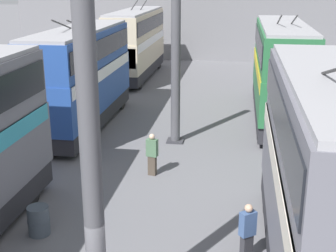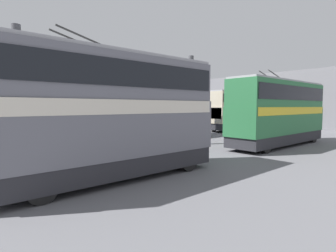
{
  "view_description": "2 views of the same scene",
  "coord_description": "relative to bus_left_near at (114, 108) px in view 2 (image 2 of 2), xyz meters",
  "views": [
    {
      "loc": [
        -7.02,
        -2.77,
        7.3
      ],
      "look_at": [
        9.31,
        -0.27,
        2.03
      ],
      "focal_mm": 50.0,
      "sensor_mm": 36.0,
      "label": 1
    },
    {
      "loc": [
        -1.8,
        -14.7,
        3.08
      ],
      "look_at": [
        9.61,
        -1.5,
        1.77
      ],
      "focal_mm": 28.0,
      "sensor_mm": 36.0,
      "label": 2
    }
  ],
  "objects": [
    {
      "name": "depot_back_wall",
      "position": [
        32.22,
        4.96,
        1.05
      ],
      "size": [
        0.5,
        36.0,
        8.08
      ],
      "color": "slate",
      "rests_on": "ground_plane"
    },
    {
      "name": "support_column_near",
      "position": [
        -2.51,
        4.96,
        0.41
      ],
      "size": [
        0.76,
        0.76,
        7.06
      ],
      "color": "#4C4C51",
      "rests_on": "ground_plane"
    },
    {
      "name": "support_column_far",
      "position": [
        9.67,
        4.96,
        0.41
      ],
      "size": [
        0.76,
        0.76,
        7.06
      ],
      "color": "#4C4C51",
      "rests_on": "ground_plane"
    },
    {
      "name": "bus_left_near",
      "position": [
        0.0,
        0.0,
        0.0
      ],
      "size": [
        9.54,
        2.54,
        5.88
      ],
      "color": "black",
      "rests_on": "ground_plane"
    },
    {
      "name": "bus_left_far",
      "position": [
        14.43,
        0.0,
        -0.13
      ],
      "size": [
        10.87,
        2.54,
        5.65
      ],
      "color": "black",
      "rests_on": "ground_plane"
    },
    {
      "name": "bus_right_near",
      "position": [
        -1.04,
        9.92,
        -0.07
      ],
      "size": [
        10.51,
        2.54,
        5.76
      ],
      "color": "black",
      "rests_on": "ground_plane"
    },
    {
      "name": "bus_right_mid",
      "position": [
        11.31,
        9.92,
        -0.18
      ],
      "size": [
        9.89,
        2.54,
        5.57
      ],
      "color": "black",
      "rests_on": "ground_plane"
    },
    {
      "name": "bus_right_far",
      "position": [
        23.86,
        9.92,
        -0.15
      ],
      "size": [
        10.59,
        2.54,
        5.6
      ],
      "color": "black",
      "rests_on": "ground_plane"
    },
    {
      "name": "person_aisle_midway",
      "position": [
        5.73,
        5.31,
        -2.11
      ],
      "size": [
        0.32,
        0.46,
        1.67
      ],
      "rotation": [
        0.0,
        0.0,
        6.07
      ],
      "color": "#473D33",
      "rests_on": "ground_plane"
    },
    {
      "name": "person_by_left_row",
      "position": [
        0.46,
        1.77,
        -2.11
      ],
      "size": [
        0.45,
        0.48,
        1.68
      ],
      "rotation": [
        0.0,
        0.0,
        3.8
      ],
      "color": "#2D2D33",
      "rests_on": "ground_plane"
    },
    {
      "name": "oil_drum",
      "position": [
        0.92,
        7.83,
        -2.55
      ],
      "size": [
        0.67,
        0.67,
        0.89
      ],
      "color": "#424C56",
      "rests_on": "ground_plane"
    }
  ]
}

